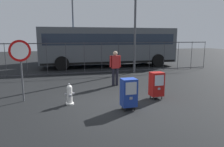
% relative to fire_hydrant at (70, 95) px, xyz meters
% --- Properties ---
extents(ground_plane, '(60.00, 60.00, 0.00)m').
position_rel_fire_hydrant_xyz_m(ground_plane, '(1.43, -0.54, -0.35)').
color(ground_plane, black).
extents(fire_hydrant, '(0.33, 0.31, 0.75)m').
position_rel_fire_hydrant_xyz_m(fire_hydrant, '(0.00, 0.00, 0.00)').
color(fire_hydrant, silver).
rests_on(fire_hydrant, ground_plane).
extents(newspaper_box_primary, '(0.48, 0.42, 1.02)m').
position_rel_fire_hydrant_xyz_m(newspaper_box_primary, '(1.79, -1.06, 0.22)').
color(newspaper_box_primary, black).
rests_on(newspaper_box_primary, ground_plane).
extents(newspaper_box_secondary, '(0.48, 0.42, 1.02)m').
position_rel_fire_hydrant_xyz_m(newspaper_box_secondary, '(3.24, -0.22, 0.22)').
color(newspaper_box_secondary, black).
rests_on(newspaper_box_secondary, ground_plane).
extents(stop_sign, '(0.71, 0.31, 2.23)m').
position_rel_fire_hydrant_xyz_m(stop_sign, '(-1.59, 0.81, 1.25)').
color(stop_sign, '#4C4F54').
rests_on(stop_sign, ground_plane).
extents(pedestrian, '(0.55, 0.22, 1.67)m').
position_rel_fire_hydrant_xyz_m(pedestrian, '(2.37, 2.30, 0.60)').
color(pedestrian, black).
rests_on(pedestrian, ground_plane).
extents(fence_barrier, '(18.03, 0.04, 2.00)m').
position_rel_fire_hydrant_xyz_m(fence_barrier, '(1.43, 5.83, 0.67)').
color(fence_barrier, '#2D2D33').
rests_on(fence_barrier, ground_plane).
extents(bus_near, '(10.58, 3.06, 3.00)m').
position_rel_fire_hydrant_xyz_m(bus_near, '(3.84, 8.83, 1.36)').
color(bus_near, '#4C5156').
rests_on(bus_near, ground_plane).
extents(bus_far, '(10.66, 3.39, 3.00)m').
position_rel_fire_hydrant_xyz_m(bus_far, '(4.06, 13.03, 1.36)').
color(bus_far, '#19519E').
rests_on(bus_far, ground_plane).
extents(street_light_near_right, '(0.32, 0.32, 8.30)m').
position_rel_fire_hydrant_xyz_m(street_light_near_right, '(1.46, 12.33, 4.38)').
color(street_light_near_right, '#4C4F54').
rests_on(street_light_near_right, ground_plane).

